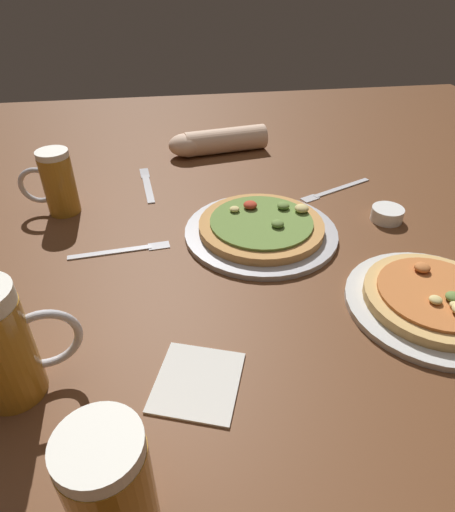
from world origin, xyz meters
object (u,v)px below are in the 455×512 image
object	(u,v)px
pizza_plate_far	(261,228)
fork_left	(122,250)
beer_mug_dark	(110,487)
fork_spare	(335,190)
beer_mug_amber	(2,345)
pizza_plate_near	(434,300)
diner_arm	(214,142)
beer_mug_pale	(57,183)
ramekin_sauce	(387,214)
napkin_folded	(197,381)
knife_right	(147,184)

from	to	relation	value
pizza_plate_far	fork_left	size ratio (longest dim) A/B	1.59
beer_mug_dark	fork_spare	size ratio (longest dim) A/B	0.80
fork_spare	beer_mug_amber	bearing A→B (deg)	-141.36
pizza_plate_near	diner_arm	distance (m)	0.80
beer_mug_pale	ramekin_sauce	xyz separation A→B (m)	(0.74, -0.15, -0.06)
pizza_plate_near	fork_spare	bearing A→B (deg)	91.76
ramekin_sauce	pizza_plate_near	bearing A→B (deg)	-100.02
napkin_folded	diner_arm	bearing A→B (deg)	81.15
beer_mug_dark	knife_right	bearing A→B (deg)	88.02
knife_right	diner_arm	distance (m)	0.28
pizza_plate_far	diner_arm	distance (m)	0.47
fork_spare	diner_arm	xyz separation A→B (m)	(-0.27, 0.29, 0.03)
ramekin_sauce	fork_spare	world-z (taller)	ramekin_sauce
fork_spare	diner_arm	bearing A→B (deg)	133.26
beer_mug_dark	fork_spare	bearing A→B (deg)	55.30
beer_mug_amber	fork_spare	xyz separation A→B (m)	(0.66, 0.52, -0.09)
beer_mug_amber	beer_mug_pale	size ratio (longest dim) A/B	1.22
pizza_plate_far	fork_left	xyz separation A→B (m)	(-0.30, -0.02, -0.01)
beer_mug_amber	diner_arm	bearing A→B (deg)	64.96
diner_arm	pizza_plate_near	bearing A→B (deg)	-68.74
pizza_plate_near	beer_mug_pale	size ratio (longest dim) A/B	1.98
beer_mug_pale	fork_left	world-z (taller)	beer_mug_pale
pizza_plate_near	napkin_folded	xyz separation A→B (m)	(-0.42, -0.10, -0.01)
pizza_plate_far	napkin_folded	distance (m)	0.41
pizza_plate_far	fork_spare	size ratio (longest dim) A/B	1.56
fork_left	beer_mug_pale	bearing A→B (deg)	127.48
ramekin_sauce	napkin_folded	bearing A→B (deg)	-140.20
beer_mug_dark	fork_spare	world-z (taller)	beer_mug_dark
pizza_plate_near	ramekin_sauce	distance (m)	0.30
pizza_plate_near	beer_mug_dark	xyz separation A→B (m)	(-0.52, -0.28, 0.07)
fork_left	ramekin_sauce	bearing A→B (deg)	3.63
beer_mug_dark	fork_spare	distance (m)	0.89
beer_mug_amber	knife_right	world-z (taller)	beer_mug_amber
napkin_folded	fork_spare	size ratio (longest dim) A/B	0.61
pizza_plate_far	ramekin_sauce	xyz separation A→B (m)	(0.30, 0.02, -0.00)
napkin_folded	beer_mug_dark	bearing A→B (deg)	-119.05
fork_spare	ramekin_sauce	bearing A→B (deg)	-67.57
knife_right	beer_mug_pale	bearing A→B (deg)	-150.42
beer_mug_dark	ramekin_sauce	distance (m)	0.81
pizza_plate_far	beer_mug_dark	distance (m)	0.62
ramekin_sauce	napkin_folded	size ratio (longest dim) A/B	0.55
pizza_plate_near	knife_right	size ratio (longest dim) A/B	1.43
beer_mug_dark	diner_arm	bearing A→B (deg)	77.28
knife_right	beer_mug_dark	bearing A→B (deg)	-91.98
fork_left	beer_mug_amber	bearing A→B (deg)	-111.34
beer_mug_amber	fork_spare	world-z (taller)	beer_mug_amber
ramekin_sauce	napkin_folded	world-z (taller)	ramekin_sauce
napkin_folded	knife_right	world-z (taller)	napkin_folded
pizza_plate_near	napkin_folded	bearing A→B (deg)	-166.46
ramekin_sauce	fork_left	world-z (taller)	ramekin_sauce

